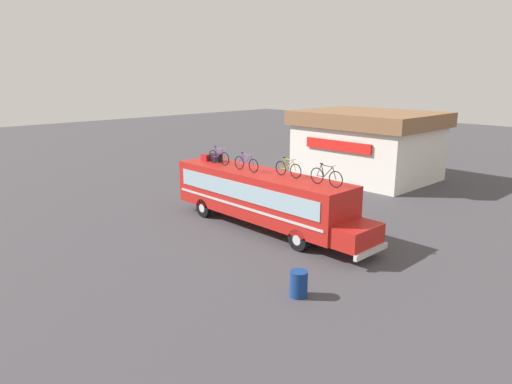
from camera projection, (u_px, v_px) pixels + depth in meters
ground_plane at (259, 226)px, 23.77m from camera, size 120.00×120.00×0.00m
bus at (263, 196)px, 23.18m from camera, size 12.06×2.48×2.87m
luggage_bag_1 at (206, 157)px, 26.14m from camera, size 0.54×0.41×0.35m
luggage_bag_2 at (216, 158)px, 25.79m from camera, size 0.67×0.36×0.44m
rooftop_bicycle_1 at (219, 157)px, 24.98m from camera, size 1.70×0.44×0.96m
rooftop_bicycle_2 at (246, 163)px, 23.25m from camera, size 1.77×0.44×0.92m
rooftop_bicycle_3 at (288, 169)px, 21.93m from camera, size 1.66×0.44×0.92m
rooftop_bicycle_4 at (326, 177)px, 20.15m from camera, size 1.77×0.44×0.97m
roadside_building at (367, 144)px, 34.42m from camera, size 9.79×7.76×4.99m
trash_bin at (299, 284)px, 16.17m from camera, size 0.63×0.63×0.95m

